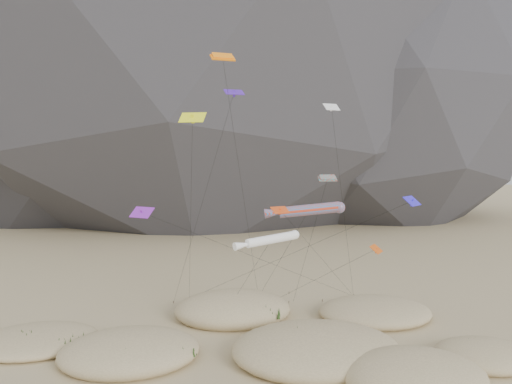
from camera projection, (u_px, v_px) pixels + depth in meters
ground at (290, 384)px, 40.73m from camera, size 500.00×500.00×0.00m
dunes at (259, 352)px, 45.38m from camera, size 51.76×38.81×3.87m
dune_grass at (278, 356)px, 44.20m from camera, size 43.45×30.65×1.63m
kite_stakes at (263, 300)px, 63.85m from camera, size 23.64×5.78×0.30m
rainbow_tube_kite at (307, 210)px, 51.00m from camera, size 8.18×16.60×13.98m
white_tube_kite at (269, 240)px, 46.79m from camera, size 6.82×15.23×11.43m
orange_parafoil at (223, 62)px, 49.84m from camera, size 8.07×17.79×28.89m
multi_parafoil at (327, 180)px, 53.84m from camera, size 2.28×9.82×16.60m
delta_kites at (263, 172)px, 51.05m from camera, size 28.12×21.44×25.62m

